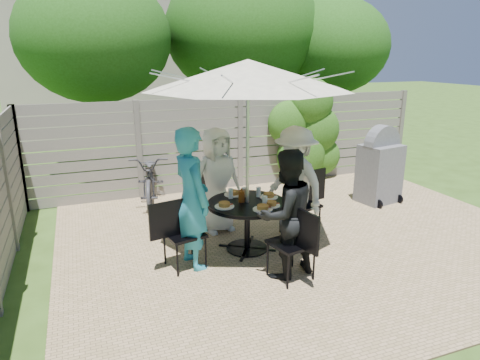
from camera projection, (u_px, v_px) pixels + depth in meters
name	position (u px, v px, depth m)	size (l,w,h in m)	color
backyard_envelope	(167.00, 55.00, 14.67)	(60.00, 60.00, 5.00)	#2E4816
patio_table	(247.00, 217.00, 5.86)	(1.28, 1.28, 0.71)	black
umbrella	(248.00, 75.00, 5.32)	(3.14, 3.14, 2.58)	silver
chair_back	(213.00, 212.00, 6.70)	(0.47, 0.64, 0.86)	black
person_back	(217.00, 181.00, 6.44)	(0.79, 0.51, 1.62)	silver
chair_left	(184.00, 248.00, 5.42)	(0.71, 0.53, 0.94)	black
person_left	(192.00, 199.00, 5.31)	(0.66, 0.43, 1.82)	teal
chair_front	(291.00, 258.00, 5.13)	(0.54, 0.72, 0.95)	black
person_front	(286.00, 215.00, 5.10)	(0.78, 0.60, 1.60)	black
chair_right	(301.00, 216.00, 6.41)	(0.75, 0.57, 0.99)	black
person_right	(295.00, 184.00, 6.19)	(1.08, 0.62, 1.67)	beige
plate_back	(233.00, 193.00, 6.08)	(0.26, 0.26, 0.06)	white
plate_left	(224.00, 205.00, 5.60)	(0.26, 0.26, 0.06)	white
plate_front	(263.00, 208.00, 5.50)	(0.26, 0.26, 0.06)	white
plate_right	(269.00, 196.00, 5.97)	(0.26, 0.26, 0.06)	white
plate_extra	(271.00, 204.00, 5.64)	(0.24, 0.24, 0.06)	white
glass_back	(231.00, 193.00, 5.93)	(0.07, 0.07, 0.14)	silver
glass_front	(265.00, 201.00, 5.62)	(0.07, 0.07, 0.14)	silver
glass_right	(259.00, 192.00, 5.99)	(0.07, 0.07, 0.14)	silver
syrup_jug	(242.00, 196.00, 5.78)	(0.09, 0.09, 0.16)	#59280C
coffee_cup	(245.00, 192.00, 6.01)	(0.08, 0.08, 0.12)	#C6B293
bicycle	(151.00, 178.00, 7.71)	(0.65, 1.85, 0.97)	#333338
bbq_grill	(380.00, 168.00, 7.76)	(0.79, 0.66, 1.43)	slate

